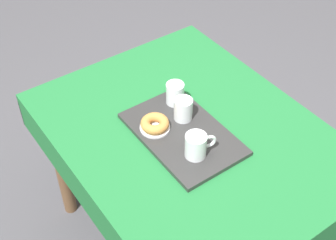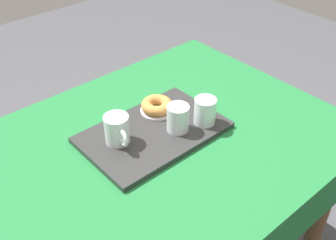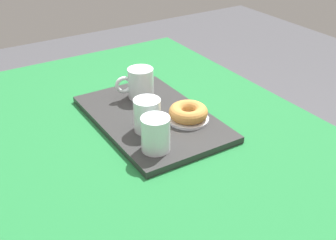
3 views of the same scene
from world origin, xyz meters
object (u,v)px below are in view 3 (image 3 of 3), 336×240
dining_table (141,157)px  tea_mug_left (140,84)px  water_glass_far (156,136)px  donut_plate_left (188,119)px  sugar_donut_left (188,112)px  water_glass_near (147,117)px  serving_tray (151,118)px

dining_table → tea_mug_left: bearing=-29.5°
water_glass_far → donut_plate_left: size_ratio=0.78×
water_glass_far → sugar_donut_left: water_glass_far is taller
tea_mug_left → water_glass_far: size_ratio=1.31×
water_glass_near → tea_mug_left: bearing=-23.3°
dining_table → serving_tray: bearing=-85.4°
serving_tray → tea_mug_left: (0.12, -0.03, 0.05)m
serving_tray → donut_plate_left: bearing=-137.7°
tea_mug_left → water_glass_far: 0.30m
dining_table → water_glass_near: (-0.06, 0.01, 0.17)m
dining_table → water_glass_near: bearing=170.1°
dining_table → tea_mug_left: (0.12, -0.07, 0.17)m
dining_table → serving_tray: size_ratio=2.59×
water_glass_near → sugar_donut_left: water_glass_near is taller
tea_mug_left → sugar_donut_left: size_ratio=1.08×
tea_mug_left → water_glass_near: tea_mug_left is taller
tea_mug_left → donut_plate_left: (-0.20, -0.04, -0.04)m
water_glass_far → sugar_donut_left: bearing=-62.5°
sugar_donut_left → serving_tray: bearing=42.3°
sugar_donut_left → water_glass_far: bearing=117.5°
serving_tray → donut_plate_left: donut_plate_left is taller
tea_mug_left → donut_plate_left: 0.20m
donut_plate_left → dining_table: bearing=55.2°
serving_tray → water_glass_far: size_ratio=5.10×
water_glass_far → sugar_donut_left: (0.08, -0.15, -0.01)m
serving_tray → sugar_donut_left: size_ratio=4.22×
dining_table → tea_mug_left: size_ratio=10.10×
serving_tray → sugar_donut_left: 0.11m
serving_tray → water_glass_far: 0.18m
tea_mug_left → water_glass_far: bearing=158.6°
serving_tray → dining_table: bearing=94.6°
dining_table → water_glass_far: 0.23m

